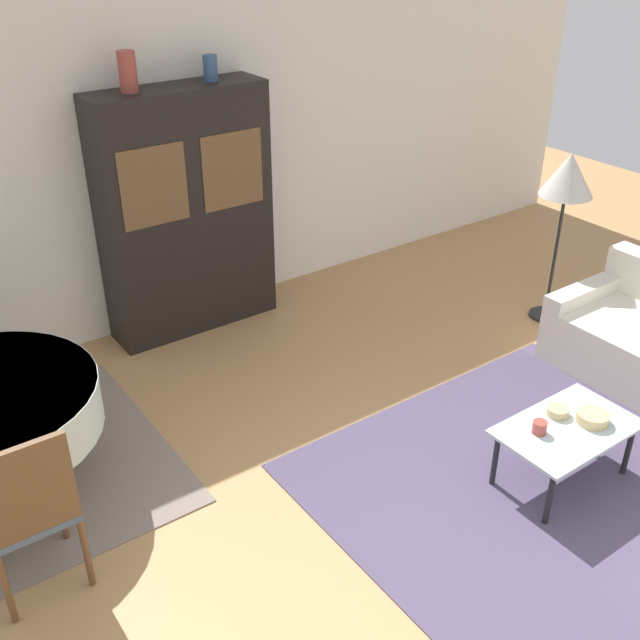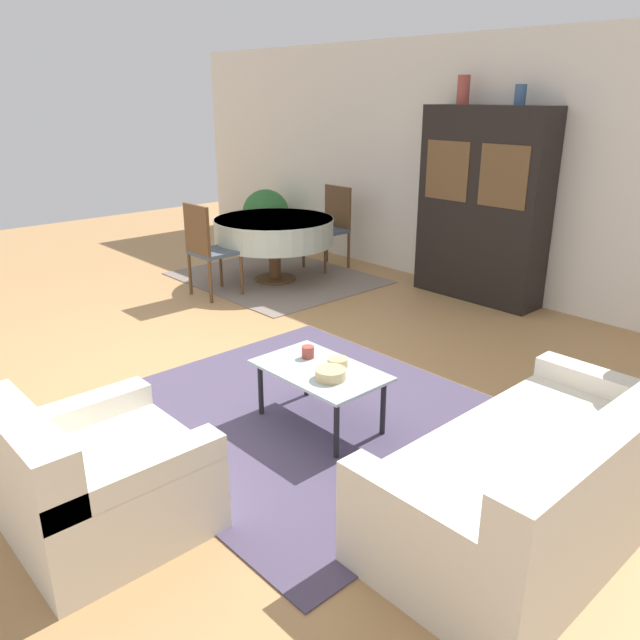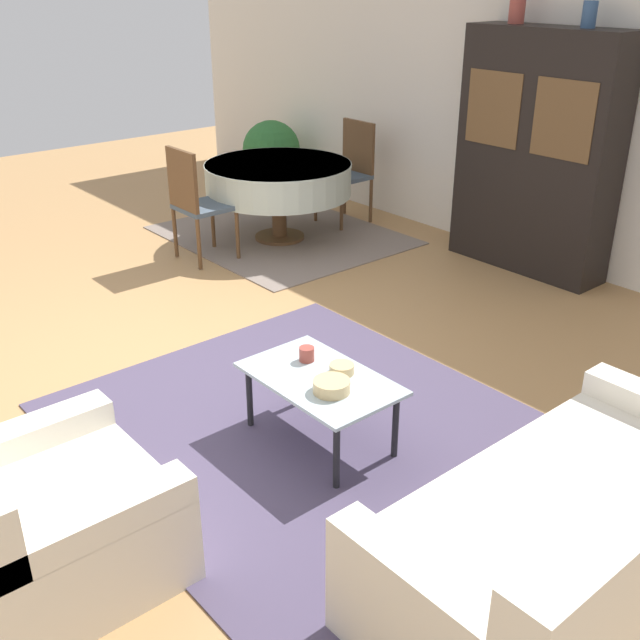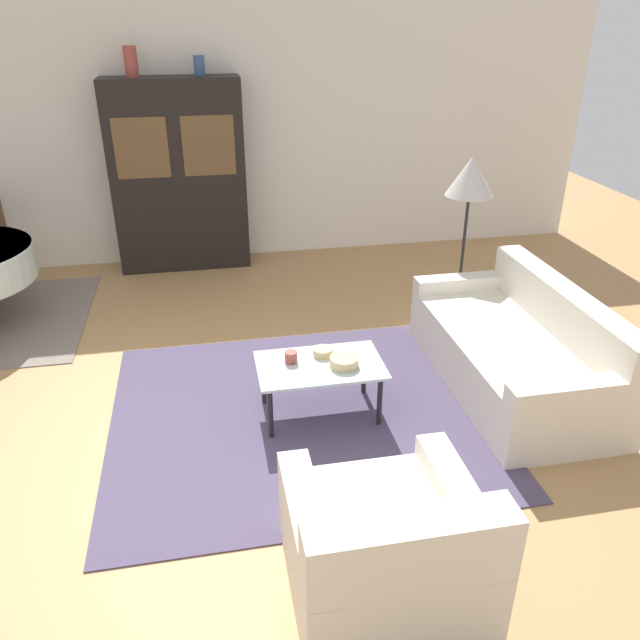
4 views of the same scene
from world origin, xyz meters
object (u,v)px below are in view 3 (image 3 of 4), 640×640
at_px(coffee_table, 320,384).
at_px(potted_plant, 271,152).
at_px(dining_chair_near, 195,199).
at_px(vase_tall, 518,5).
at_px(couch, 582,537).
at_px(display_cabinet, 537,154).
at_px(bowl_small, 342,369).
at_px(vase_short, 589,14).
at_px(bowl, 332,386).
at_px(dining_table, 278,179).
at_px(cup, 307,354).
at_px(dining_chair_far, 350,166).
at_px(armchair, 44,523).

bearing_deg(coffee_table, potted_plant, 146.05).
relative_size(dining_chair_near, vase_tall, 3.54).
bearing_deg(couch, potted_plant, 64.53).
xyz_separation_m(display_cabinet, bowl_small, (0.96, -3.03, -0.56)).
distance_m(dining_chair_near, vase_short, 3.47).
height_order(bowl, potted_plant, potted_plant).
distance_m(dining_table, dining_chair_near, 0.92).
distance_m(vase_tall, vase_short, 0.65).
bearing_deg(couch, cup, 91.57).
bearing_deg(vase_short, dining_chair_far, -172.59).
bearing_deg(armchair, vase_short, 97.74).
distance_m(couch, dining_table, 4.80).
bearing_deg(cup, vase_tall, 109.22).
height_order(dining_table, bowl, dining_table).
bearing_deg(vase_short, bowl_small, -77.78).
height_order(dining_chair_far, vase_tall, vase_tall).
relative_size(dining_table, dining_chair_far, 1.37).
height_order(couch, armchair, couch).
relative_size(bowl_small, vase_short, 0.71).
relative_size(bowl, bowl_small, 1.43).
relative_size(armchair, dining_chair_near, 0.90).
distance_m(couch, potted_plant, 6.46).
xyz_separation_m(couch, potted_plant, (-5.83, 2.78, 0.20)).
xyz_separation_m(coffee_table, display_cabinet, (-0.92, 3.14, 0.63)).
xyz_separation_m(couch, bowl, (-1.38, -0.17, 0.16)).
distance_m(dining_chair_near, vase_tall, 3.11).
bearing_deg(coffee_table, couch, 4.15).
xyz_separation_m(cup, bowl, (0.35, -0.12, -0.01)).
distance_m(dining_chair_far, bowl, 4.21).
relative_size(couch, bowl, 9.67).
bearing_deg(bowl, vase_short, 103.51).
bearing_deg(couch, dining_chair_near, 78.52).
height_order(dining_chair_near, bowl_small, dining_chair_near).
relative_size(coffee_table, display_cabinet, 0.44).
distance_m(dining_chair_near, bowl_small, 3.08).
xyz_separation_m(armchair, potted_plant, (-4.31, 4.43, 0.19)).
xyz_separation_m(dining_table, bowl_small, (2.94, -1.81, -0.16)).
relative_size(coffee_table, vase_short, 4.55).
height_order(display_cabinet, dining_table, display_cabinet).
relative_size(armchair, vase_tall, 3.20).
height_order(coffee_table, bowl_small, bowl_small).
bearing_deg(vase_short, coffee_table, -78.98).
height_order(armchair, dining_chair_near, dining_chair_near).
xyz_separation_m(armchair, cup, (-0.22, 1.61, 0.17)).
distance_m(dining_chair_near, cup, 2.87).
height_order(cup, potted_plant, potted_plant).
height_order(couch, vase_tall, vase_tall).
bearing_deg(couch, dining_chair_far, 58.32).
bearing_deg(potted_plant, cup, -34.56).
bearing_deg(display_cabinet, dining_chair_far, -171.49).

